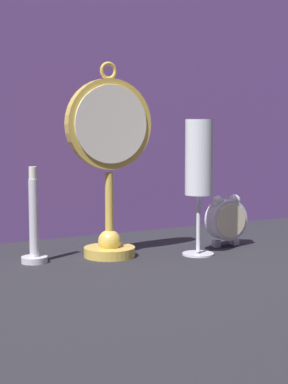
# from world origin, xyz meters

# --- Properties ---
(ground_plane) EXTENTS (4.00, 4.00, 0.00)m
(ground_plane) POSITION_xyz_m (0.00, 0.00, 0.00)
(ground_plane) COLOR #232328
(fabric_backdrop_drape) EXTENTS (1.25, 0.01, 0.71)m
(fabric_backdrop_drape) POSITION_xyz_m (0.00, 0.33, 0.35)
(fabric_backdrop_drape) COLOR #6B478E
(fabric_backdrop_drape) RESTS_ON ground_plane
(pocket_watch_on_stand) EXTENTS (0.15, 0.09, 0.32)m
(pocket_watch_on_stand) POSITION_xyz_m (-0.04, 0.12, 0.16)
(pocket_watch_on_stand) COLOR gold
(pocket_watch_on_stand) RESTS_ON ground_plane
(alarm_clock_twin_bell) EXTENTS (0.07, 0.03, 0.09)m
(alarm_clock_twin_bell) POSITION_xyz_m (0.18, 0.10, 0.05)
(alarm_clock_twin_bell) COLOR silver
(alarm_clock_twin_bell) RESTS_ON ground_plane
(champagne_flute) EXTENTS (0.05, 0.05, 0.23)m
(champagne_flute) POSITION_xyz_m (0.09, 0.06, 0.15)
(champagne_flute) COLOR silver
(champagne_flute) RESTS_ON ground_plane
(brass_candlestick) EXTENTS (0.04, 0.04, 0.16)m
(brass_candlestick) POSITION_xyz_m (-0.17, 0.13, 0.05)
(brass_candlestick) COLOR silver
(brass_candlestick) RESTS_ON ground_plane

